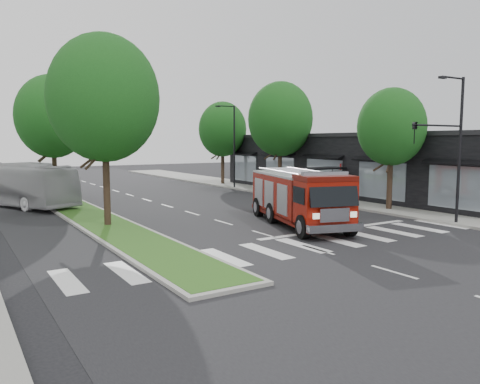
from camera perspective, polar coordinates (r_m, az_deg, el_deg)
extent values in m
plane|color=black|center=(23.31, 2.90, -5.16)|extent=(140.00, 140.00, 0.00)
cube|color=gray|center=(38.74, 9.59, -0.57)|extent=(5.00, 80.00, 0.15)
cube|color=gray|center=(37.67, -20.96, -1.10)|extent=(3.00, 50.00, 0.14)
cube|color=#194D16|center=(37.66, -20.96, -0.98)|extent=(2.60, 49.50, 0.02)
cube|color=black|center=(41.66, 14.29, 3.14)|extent=(8.00, 30.00, 5.00)
cylinder|color=black|center=(34.90, 9.14, 0.64)|extent=(0.08, 0.08, 2.50)
cylinder|color=black|center=(36.80, 12.43, 0.85)|extent=(0.08, 0.08, 2.50)
cylinder|color=black|center=(35.81, 7.88, 0.80)|extent=(0.08, 0.08, 2.50)
cylinder|color=black|center=(37.66, 11.15, 1.00)|extent=(0.08, 0.08, 2.50)
cube|color=black|center=(36.18, 10.22, 2.88)|extent=(3.20, 1.60, 0.12)
cube|color=#8C99A5|center=(36.79, 9.45, 0.99)|extent=(2.80, 0.04, 1.80)
cube|color=black|center=(36.35, 10.16, -0.27)|extent=(2.40, 0.40, 0.08)
cylinder|color=black|center=(32.29, 17.78, 1.08)|extent=(0.36, 0.36, 3.74)
ellipsoid|color=#0E330F|center=(32.19, 17.99, 7.57)|extent=(4.40, 4.40, 5.06)
cylinder|color=black|center=(41.01, 4.88, 2.84)|extent=(0.36, 0.36, 4.40)
ellipsoid|color=#0E330F|center=(40.99, 4.93, 8.85)|extent=(5.60, 5.60, 6.44)
cylinder|color=black|center=(49.37, -2.13, 3.17)|extent=(0.36, 0.36, 3.96)
ellipsoid|color=#0E330F|center=(49.32, -2.14, 7.67)|extent=(5.00, 5.00, 5.75)
cylinder|color=black|center=(25.82, -15.96, 0.90)|extent=(0.36, 0.36, 4.62)
ellipsoid|color=#0E330F|center=(25.82, -16.26, 10.93)|extent=(5.80, 5.80, 6.67)
cylinder|color=black|center=(39.44, -21.64, 2.29)|extent=(0.36, 0.36, 4.40)
ellipsoid|color=#0E330F|center=(39.41, -21.89, 8.54)|extent=(5.60, 5.60, 6.44)
cylinder|color=black|center=(28.10, 25.20, 4.42)|extent=(0.16, 0.16, 8.00)
cylinder|color=black|center=(27.54, 24.54, 12.56)|extent=(1.80, 0.10, 0.10)
cube|color=black|center=(26.80, 23.45, 12.69)|extent=(0.45, 0.20, 0.12)
cylinder|color=black|center=(26.45, 22.97, 7.47)|extent=(4.00, 0.10, 0.10)
imported|color=black|center=(24.99, 20.55, 6.76)|extent=(0.18, 0.22, 1.10)
cylinder|color=black|center=(45.35, -0.70, 5.46)|extent=(0.16, 0.16, 8.00)
cylinder|color=black|center=(45.01, -1.70, 10.42)|extent=(1.80, 0.10, 0.10)
cube|color=black|center=(44.56, -2.72, 10.40)|extent=(0.45, 0.20, 0.12)
cube|color=#4F0A04|center=(25.97, 7.08, -2.84)|extent=(5.04, 9.21, 0.26)
cube|color=maroon|center=(26.60, 6.42, -0.23)|extent=(4.44, 7.20, 2.10)
cube|color=maroon|center=(22.87, 10.23, -1.33)|extent=(3.06, 2.56, 2.21)
cube|color=#B2B2B7|center=(26.50, 6.44, 2.15)|extent=(4.44, 7.20, 0.13)
cylinder|color=#B2B2B7|center=(26.14, 4.52, 2.57)|extent=(1.91, 6.07, 0.11)
cylinder|color=#B2B2B7|center=(26.85, 8.33, 2.62)|extent=(1.91, 6.07, 0.11)
cube|color=silver|center=(21.96, 11.55, -4.31)|extent=(2.72, 1.13, 0.37)
cube|color=#8C99A5|center=(22.73, 10.30, 2.22)|extent=(2.32, 1.01, 0.19)
cylinder|color=black|center=(22.26, 7.72, -4.24)|extent=(0.68, 1.21, 1.16)
cylinder|color=black|center=(23.30, 13.21, -3.87)|extent=(0.68, 1.21, 1.16)
cylinder|color=black|center=(26.31, 3.94, -2.58)|extent=(0.68, 1.21, 1.16)
cylinder|color=black|center=(27.20, 8.75, -2.35)|extent=(0.68, 1.21, 1.16)
cylinder|color=black|center=(28.68, 2.27, -1.84)|extent=(0.68, 1.21, 1.16)
cylinder|color=black|center=(29.50, 6.75, -1.65)|extent=(0.68, 1.21, 1.16)
imported|color=#B1B0B5|center=(36.65, -25.42, 0.84)|extent=(6.58, 11.25, 3.09)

